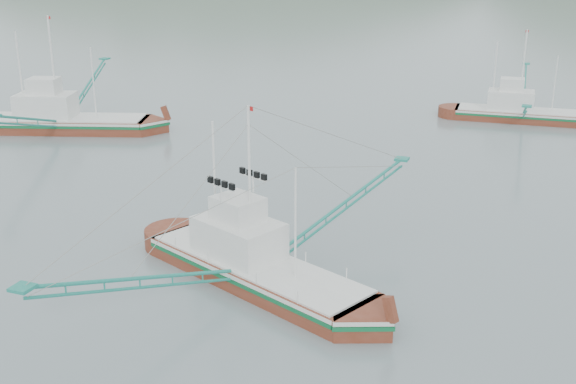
% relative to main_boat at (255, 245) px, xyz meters
% --- Properties ---
extents(ground, '(1200.00, 1200.00, 0.00)m').
position_rel_main_boat_xyz_m(ground, '(-0.24, -0.65, -2.05)').
color(ground, slate).
rests_on(ground, ground).
extents(main_boat, '(13.96, 23.54, 10.00)m').
position_rel_main_boat_xyz_m(main_boat, '(0.00, 0.00, 0.00)').
color(main_boat, maroon).
rests_on(main_boat, ground).
extents(bg_boat_far, '(13.33, 23.80, 9.64)m').
position_rel_main_boat_xyz_m(bg_boat_far, '(10.29, 42.84, -0.73)').
color(bg_boat_far, maroon).
rests_on(bg_boat_far, ground).
extents(bg_boat_left, '(16.16, 27.54, 11.46)m').
position_rel_main_boat_xyz_m(bg_boat_left, '(-29.69, 23.16, 0.16)').
color(bg_boat_left, maroon).
rests_on(bg_boat_left, ground).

